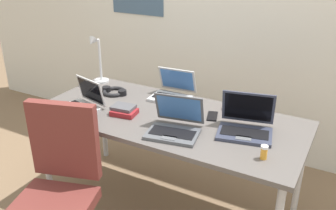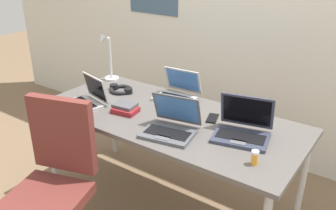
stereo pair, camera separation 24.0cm
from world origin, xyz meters
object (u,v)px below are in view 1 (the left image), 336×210
at_px(headphones, 114,91).
at_px(cell_phone, 212,116).
at_px(laptop_front_right, 82,103).
at_px(book_stack, 124,110).
at_px(laptop_by_keyboard, 246,126).
at_px(office_chair, 57,203).
at_px(coffee_mug, 232,103).
at_px(computer_mouse, 168,112).
at_px(laptop_near_lamp, 172,92).
at_px(desk_lamp, 97,60).
at_px(pill_bottle, 264,152).
at_px(laptop_near_mouse, 175,126).

bearing_deg(headphones, cell_phone, -1.43).
relative_size(laptop_front_right, book_stack, 1.70).
xyz_separation_m(laptop_by_keyboard, office_chair, (-0.86, -0.75, -0.39)).
height_order(laptop_by_keyboard, headphones, laptop_by_keyboard).
distance_m(laptop_front_right, coffee_mug, 1.04).
relative_size(laptop_front_right, laptop_by_keyboard, 0.85).
distance_m(computer_mouse, office_chair, 0.89).
relative_size(laptop_near_lamp, computer_mouse, 3.18).
xyz_separation_m(desk_lamp, laptop_front_right, (0.22, -0.46, -0.16)).
xyz_separation_m(laptop_near_lamp, pill_bottle, (0.82, -0.50, -0.00)).
distance_m(laptop_near_lamp, coffee_mug, 0.46).
xyz_separation_m(laptop_near_mouse, laptop_front_right, (-0.72, 0.00, -0.00)).
bearing_deg(coffee_mug, laptop_front_right, -151.85).
relative_size(laptop_front_right, pill_bottle, 4.02).
xyz_separation_m(book_stack, office_chair, (-0.07, -0.61, -0.37)).
bearing_deg(laptop_front_right, book_stack, 11.83).
bearing_deg(laptop_front_right, desk_lamp, 115.92).
xyz_separation_m(computer_mouse, pill_bottle, (0.71, -0.23, 0.02)).
distance_m(book_stack, coffee_mug, 0.74).
relative_size(laptop_near_lamp, office_chair, 0.31).
bearing_deg(book_stack, pill_bottle, -5.78).
relative_size(pill_bottle, coffee_mug, 0.70).
bearing_deg(desk_lamp, office_chair, -65.39).
height_order(laptop_by_keyboard, computer_mouse, laptop_by_keyboard).
distance_m(headphones, coffee_mug, 0.90).
height_order(laptop_front_right, book_stack, laptop_front_right).
bearing_deg(office_chair, cell_phone, 54.79).
bearing_deg(headphones, desk_lamp, 153.21).
height_order(laptop_by_keyboard, office_chair, laptop_by_keyboard).
bearing_deg(laptop_by_keyboard, laptop_near_lamp, 157.73).
height_order(pill_bottle, coffee_mug, coffee_mug).
bearing_deg(computer_mouse, laptop_by_keyboard, -13.53).
relative_size(desk_lamp, book_stack, 2.14).
relative_size(headphones, book_stack, 1.14).
height_order(coffee_mug, office_chair, office_chair).
height_order(laptop_front_right, office_chair, office_chair).
relative_size(laptop_near_mouse, coffee_mug, 3.12).
xyz_separation_m(pill_bottle, book_stack, (-0.97, 0.10, -0.01)).
xyz_separation_m(laptop_near_lamp, headphones, (-0.43, -0.14, -0.03)).
distance_m(laptop_near_mouse, laptop_near_lamp, 0.54).
relative_size(pill_bottle, book_stack, 0.42).
relative_size(laptop_front_right, office_chair, 0.33).
distance_m(laptop_front_right, book_stack, 0.31).
bearing_deg(desk_lamp, laptop_near_mouse, -25.86).
xyz_separation_m(desk_lamp, office_chair, (0.46, -1.00, -0.54)).
xyz_separation_m(headphones, pill_bottle, (1.25, -0.37, 0.03)).
bearing_deg(desk_lamp, laptop_by_keyboard, -10.78).
relative_size(desk_lamp, laptop_near_lamp, 1.31).
bearing_deg(laptop_by_keyboard, cell_phone, 157.58).
height_order(computer_mouse, pill_bottle, pill_bottle).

